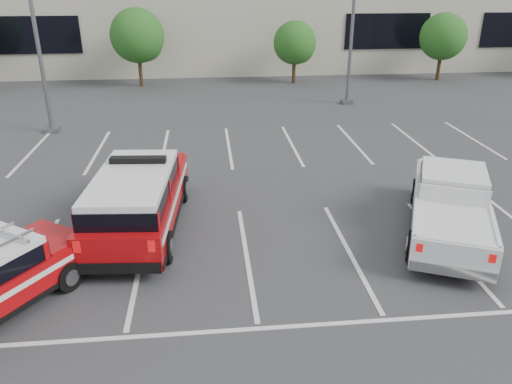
% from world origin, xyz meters
% --- Properties ---
extents(ground, '(120.00, 120.00, 0.00)m').
position_xyz_m(ground, '(0.00, 0.00, 0.00)').
color(ground, '#343437').
rests_on(ground, ground).
extents(stall_markings, '(23.00, 15.00, 0.01)m').
position_xyz_m(stall_markings, '(0.00, 4.50, 0.01)').
color(stall_markings, silver).
rests_on(stall_markings, ground).
extents(convention_building, '(60.00, 16.99, 13.20)m').
position_xyz_m(convention_building, '(0.18, 31.86, 4.72)').
color(convention_building, '#B7AE9A').
rests_on(convention_building, ground).
extents(tree_mid_left, '(3.37, 3.37, 4.85)m').
position_xyz_m(tree_mid_left, '(-4.91, 22.05, 3.04)').
color(tree_mid_left, '#3F2B19').
rests_on(tree_mid_left, ground).
extents(tree_mid_right, '(2.77, 2.77, 3.99)m').
position_xyz_m(tree_mid_right, '(5.09, 22.05, 2.50)').
color(tree_mid_right, '#3F2B19').
rests_on(tree_mid_right, ground).
extents(tree_right, '(3.07, 3.07, 4.42)m').
position_xyz_m(tree_right, '(15.09, 22.05, 2.77)').
color(tree_right, '#3F2B19').
rests_on(tree_right, ground).
extents(light_pole_left, '(0.90, 0.60, 10.24)m').
position_xyz_m(light_pole_left, '(-8.00, 12.00, 5.19)').
color(light_pole_left, '#59595E').
rests_on(light_pole_left, ground).
extents(light_pole_mid, '(0.90, 0.60, 10.24)m').
position_xyz_m(light_pole_mid, '(7.00, 16.00, 5.19)').
color(light_pole_mid, '#59595E').
rests_on(light_pole_mid, ground).
extents(fire_chief_suv, '(2.54, 5.92, 2.03)m').
position_xyz_m(fire_chief_suv, '(-2.87, 1.80, 0.83)').
color(fire_chief_suv, '#9F070B').
rests_on(fire_chief_suv, ground).
extents(white_pickup, '(4.03, 5.92, 1.72)m').
position_xyz_m(white_pickup, '(5.73, 0.79, 0.69)').
color(white_pickup, silver).
rests_on(white_pickup, ground).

